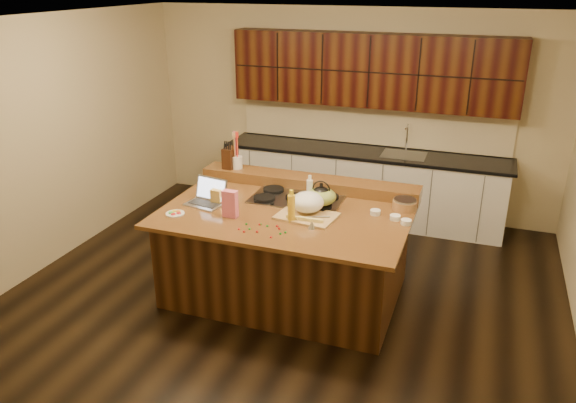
% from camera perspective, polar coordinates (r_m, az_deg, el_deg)
% --- Properties ---
extents(room, '(5.52, 5.02, 2.72)m').
position_cam_1_polar(room, '(5.33, -0.18, 3.30)').
color(room, black).
rests_on(room, ground).
extents(island, '(2.40, 1.60, 0.92)m').
position_cam_1_polar(island, '(5.67, -0.17, -5.20)').
color(island, black).
rests_on(island, ground).
extents(back_ledge, '(2.40, 0.30, 0.12)m').
position_cam_1_polar(back_ledge, '(6.07, 2.08, 1.99)').
color(back_ledge, black).
rests_on(back_ledge, island).
extents(cooktop, '(0.92, 0.52, 0.05)m').
position_cam_1_polar(cooktop, '(5.74, 0.85, 0.29)').
color(cooktop, gray).
rests_on(cooktop, island).
extents(back_counter, '(3.70, 0.66, 2.40)m').
position_cam_1_polar(back_counter, '(7.41, 7.95, 5.54)').
color(back_counter, silver).
rests_on(back_counter, ground).
extents(kettle, '(0.26, 0.26, 0.18)m').
position_cam_1_polar(kettle, '(5.49, 3.37, 0.60)').
color(kettle, black).
rests_on(kettle, cooktop).
extents(green_bowl, '(0.33, 0.33, 0.17)m').
position_cam_1_polar(green_bowl, '(5.49, 3.37, 0.51)').
color(green_bowl, olive).
rests_on(green_bowl, cooktop).
extents(laptop, '(0.40, 0.34, 0.25)m').
position_cam_1_polar(laptop, '(5.70, -8.17, 0.46)').
color(laptop, '#B7B7BC').
rests_on(laptop, island).
extents(oil_bottle, '(0.08, 0.08, 0.27)m').
position_cam_1_polar(oil_bottle, '(5.18, 0.34, -0.74)').
color(oil_bottle, gold).
rests_on(oil_bottle, island).
extents(vinegar_bottle, '(0.08, 0.08, 0.25)m').
position_cam_1_polar(vinegar_bottle, '(5.62, 2.21, 0.98)').
color(vinegar_bottle, silver).
rests_on(vinegar_bottle, island).
extents(wooden_tray, '(0.59, 0.47, 0.22)m').
position_cam_1_polar(wooden_tray, '(5.36, 1.98, -0.39)').
color(wooden_tray, tan).
rests_on(wooden_tray, island).
extents(ramekin_a, '(0.11, 0.11, 0.04)m').
position_cam_1_polar(ramekin_a, '(5.30, 11.91, -2.05)').
color(ramekin_a, white).
rests_on(ramekin_a, island).
extents(ramekin_b, '(0.12, 0.12, 0.04)m').
position_cam_1_polar(ramekin_b, '(5.46, 8.87, -1.08)').
color(ramekin_b, white).
rests_on(ramekin_b, island).
extents(ramekin_c, '(0.13, 0.13, 0.04)m').
position_cam_1_polar(ramekin_c, '(5.37, 10.83, -1.60)').
color(ramekin_c, white).
rests_on(ramekin_c, island).
extents(strainer_bowl, '(0.24, 0.24, 0.09)m').
position_cam_1_polar(strainer_bowl, '(5.62, 11.76, -0.36)').
color(strainer_bowl, '#996B3F').
rests_on(strainer_bowl, island).
extents(kitchen_timer, '(0.09, 0.09, 0.07)m').
position_cam_1_polar(kitchen_timer, '(5.10, 2.44, -2.38)').
color(kitchen_timer, silver).
rests_on(kitchen_timer, island).
extents(pink_bag, '(0.14, 0.08, 0.26)m').
position_cam_1_polar(pink_bag, '(5.33, -5.91, -0.24)').
color(pink_bag, '#E46B8A').
rests_on(pink_bag, island).
extents(candy_plate, '(0.24, 0.24, 0.01)m').
position_cam_1_polar(candy_plate, '(5.51, -11.40, -1.21)').
color(candy_plate, white).
rests_on(candy_plate, island).
extents(package_box, '(0.11, 0.08, 0.15)m').
position_cam_1_polar(package_box, '(5.67, -7.26, 0.50)').
color(package_box, gold).
rests_on(package_box, island).
extents(utensil_crock, '(0.13, 0.13, 0.14)m').
position_cam_1_polar(utensil_crock, '(6.32, -5.20, 3.98)').
color(utensil_crock, white).
rests_on(utensil_crock, back_ledge).
extents(knife_block, '(0.13, 0.20, 0.23)m').
position_cam_1_polar(knife_block, '(6.34, -5.90, 4.45)').
color(knife_block, black).
rests_on(knife_block, back_ledge).
extents(gumdrop_0, '(0.02, 0.02, 0.02)m').
position_cam_1_polar(gumdrop_0, '(5.03, -3.16, -3.08)').
color(gumdrop_0, red).
rests_on(gumdrop_0, island).
extents(gumdrop_1, '(0.02, 0.02, 0.02)m').
position_cam_1_polar(gumdrop_1, '(5.01, -0.27, -3.15)').
color(gumdrop_1, '#198C26').
rests_on(gumdrop_1, island).
extents(gumdrop_2, '(0.02, 0.02, 0.02)m').
position_cam_1_polar(gumdrop_2, '(5.13, -1.12, -2.51)').
color(gumdrop_2, red).
rests_on(gumdrop_2, island).
extents(gumdrop_3, '(0.02, 0.02, 0.02)m').
position_cam_1_polar(gumdrop_3, '(5.09, -3.93, -2.78)').
color(gumdrop_3, '#198C26').
rests_on(gumdrop_3, island).
extents(gumdrop_4, '(0.02, 0.02, 0.02)m').
position_cam_1_polar(gumdrop_4, '(4.92, -1.75, -3.64)').
color(gumdrop_4, red).
rests_on(gumdrop_4, island).
extents(gumdrop_5, '(0.02, 0.02, 0.02)m').
position_cam_1_polar(gumdrop_5, '(5.14, -2.12, -2.50)').
color(gumdrop_5, '#198C26').
rests_on(gumdrop_5, island).
extents(gumdrop_6, '(0.02, 0.02, 0.02)m').
position_cam_1_polar(gumdrop_6, '(5.08, -0.92, -2.75)').
color(gumdrop_6, red).
rests_on(gumdrop_6, island).
extents(gumdrop_7, '(0.02, 0.02, 0.02)m').
position_cam_1_polar(gumdrop_7, '(5.18, -2.81, -2.32)').
color(gumdrop_7, '#198C26').
rests_on(gumdrop_7, island).
extents(gumdrop_8, '(0.02, 0.02, 0.02)m').
position_cam_1_polar(gumdrop_8, '(5.09, -5.01, -2.81)').
color(gumdrop_8, red).
rests_on(gumdrop_8, island).
extents(gumdrop_9, '(0.02, 0.02, 0.02)m').
position_cam_1_polar(gumdrop_9, '(4.99, -0.78, -3.28)').
color(gumdrop_9, '#198C26').
rests_on(gumdrop_9, island).
extents(gumdrop_10, '(0.02, 0.02, 0.02)m').
position_cam_1_polar(gumdrop_10, '(5.17, -2.91, -2.33)').
color(gumdrop_10, red).
rests_on(gumdrop_10, island).
extents(gumdrop_11, '(0.02, 0.02, 0.02)m').
position_cam_1_polar(gumdrop_11, '(5.19, -4.26, -2.29)').
color(gumdrop_11, '#198C26').
rests_on(gumdrop_11, island).
extents(gumdrop_12, '(0.02, 0.02, 0.02)m').
position_cam_1_polar(gumdrop_12, '(5.04, -4.51, -3.06)').
color(gumdrop_12, red).
rests_on(gumdrop_12, island).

